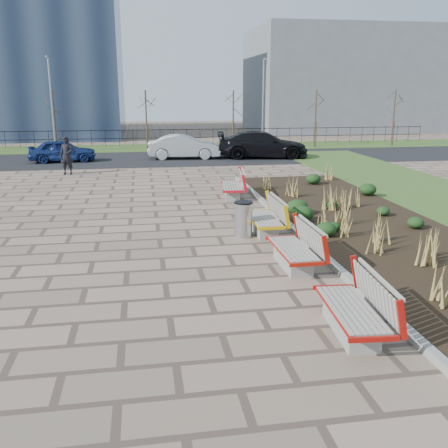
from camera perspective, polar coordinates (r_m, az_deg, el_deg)
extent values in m
plane|color=#886E5E|center=(9.34, -6.22, -10.48)|extent=(120.00, 120.00, 0.00)
cube|color=black|center=(15.49, 16.36, -0.41)|extent=(4.50, 18.00, 0.10)
cube|color=gray|center=(14.64, 8.11, -0.72)|extent=(0.16, 18.00, 0.15)
cube|color=#33511E|center=(36.65, -8.77, 8.59)|extent=(80.00, 5.00, 0.04)
cube|color=black|center=(30.70, -8.60, 7.36)|extent=(80.00, 7.00, 0.02)
cylinder|color=#B2B2B7|center=(14.03, 2.22, 0.50)|extent=(0.51, 0.51, 0.99)
imported|color=black|center=(25.84, -17.53, 7.47)|extent=(0.76, 0.59, 1.85)
imported|color=navy|center=(30.47, -18.00, 7.97)|extent=(3.86, 1.85, 1.27)
imported|color=#9C9FA3|center=(30.49, -4.57, 8.80)|extent=(4.42, 1.84, 1.42)
imported|color=black|center=(30.87, 4.41, 9.04)|extent=(5.75, 2.97, 1.60)
cube|color=slate|center=(54.40, 13.19, 15.68)|extent=(18.00, 12.00, 10.00)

